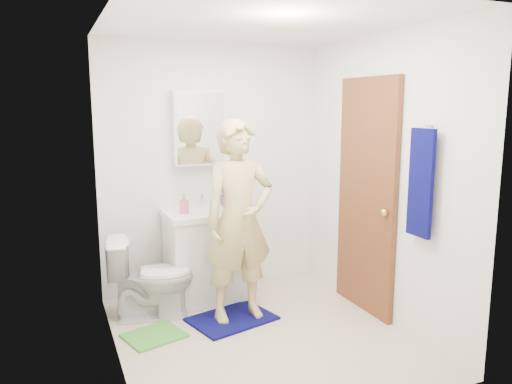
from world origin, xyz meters
TOP-DOWN VIEW (x-y plane):
  - floor at (0.00, 0.00)m, footprint 2.20×2.40m
  - ceiling at (0.00, 0.00)m, footprint 2.20×2.40m
  - wall_back at (0.00, 1.21)m, footprint 2.20×0.02m
  - wall_front at (0.00, -1.21)m, footprint 2.20×0.02m
  - wall_left at (-1.11, 0.00)m, footprint 0.02×2.40m
  - wall_right at (1.11, 0.00)m, footprint 0.02×2.40m
  - vanity_cabinet at (-0.15, 0.91)m, footprint 0.75×0.55m
  - countertop at (-0.15, 0.91)m, footprint 0.79×0.59m
  - sink_basin at (-0.15, 0.91)m, footprint 0.40×0.40m
  - faucet at (-0.15, 1.09)m, footprint 0.03×0.03m
  - medicine_cabinet at (-0.15, 1.14)m, footprint 0.50×0.12m
  - mirror_panel at (-0.15, 1.08)m, footprint 0.46×0.01m
  - door at (1.07, 0.15)m, footprint 0.05×0.80m
  - door_knob at (1.03, -0.17)m, footprint 0.07×0.07m
  - towel at (1.03, -0.57)m, footprint 0.03×0.24m
  - towel_hook at (1.07, -0.57)m, footprint 0.06×0.02m
  - toilet at (-0.73, 0.68)m, footprint 0.76×0.52m
  - bath_mat at (-0.12, 0.35)m, footprint 0.78×0.65m
  - green_rug at (-0.80, 0.29)m, footprint 0.52×0.48m
  - soap_dispenser at (-0.38, 0.89)m, footprint 0.09×0.09m
  - toothbrush_cup at (0.08, 1.02)m, footprint 0.15×0.15m
  - man at (-0.05, 0.34)m, footprint 0.63×0.44m

SIDE VIEW (x-z plane):
  - floor at x=0.00m, z-range -0.02..0.00m
  - green_rug at x=-0.80m, z-range 0.00..0.02m
  - bath_mat at x=-0.12m, z-range 0.00..0.02m
  - toilet at x=-0.73m, z-range 0.00..0.72m
  - vanity_cabinet at x=-0.15m, z-range 0.00..0.80m
  - countertop at x=-0.15m, z-range 0.80..0.85m
  - sink_basin at x=-0.15m, z-range 0.83..0.86m
  - man at x=-0.05m, z-range 0.02..1.71m
  - toothbrush_cup at x=0.08m, z-range 0.85..0.96m
  - faucet at x=-0.15m, z-range 0.85..0.97m
  - soap_dispenser at x=-0.38m, z-range 0.85..1.02m
  - door_knob at x=1.03m, z-range 0.91..0.98m
  - door at x=1.07m, z-range 0.00..2.05m
  - wall_back at x=0.00m, z-range 0.00..2.40m
  - wall_front at x=0.00m, z-range 0.00..2.40m
  - wall_left at x=-1.11m, z-range 0.00..2.40m
  - wall_right at x=1.11m, z-range 0.00..2.40m
  - towel at x=1.03m, z-range 0.85..1.65m
  - medicine_cabinet at x=-0.15m, z-range 1.25..1.95m
  - mirror_panel at x=-0.15m, z-range 1.27..1.93m
  - towel_hook at x=1.07m, z-range 1.66..1.68m
  - ceiling at x=0.00m, z-range 2.40..2.42m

